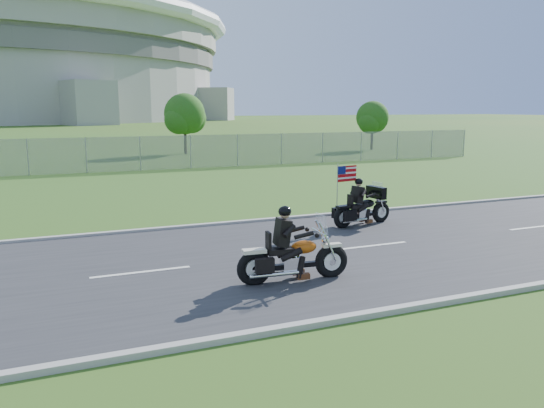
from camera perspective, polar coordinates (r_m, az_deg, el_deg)
name	(u,v)px	position (r m, az deg, el deg)	size (l,w,h in m)	color
ground	(227,264)	(12.71, -4.88, -6.46)	(420.00, 420.00, 0.00)	#255A1C
road	(227,263)	(12.70, -4.88, -6.37)	(120.00, 8.00, 0.04)	#28282B
curb_north	(187,227)	(16.48, -9.11, -2.45)	(120.00, 0.18, 0.12)	#9E9B93
curb_south	(299,326)	(9.13, 2.95, -13.01)	(120.00, 0.18, 0.12)	#9E9B93
fence	(28,157)	(31.77, -24.78, 4.61)	(60.00, 0.03, 2.00)	gray
tree_fence_near	(185,116)	(42.77, -9.34, 9.31)	(3.52, 3.28, 4.75)	#382316
tree_fence_far	(373,119)	(47.23, 10.77, 8.96)	(3.08, 2.87, 4.20)	#382316
motorcycle_lead	(292,258)	(11.26, 2.15, -5.85)	(2.49, 0.72, 1.68)	black
motorcycle_follow	(362,209)	(16.80, 9.68, -0.57)	(2.26, 0.90, 1.89)	black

